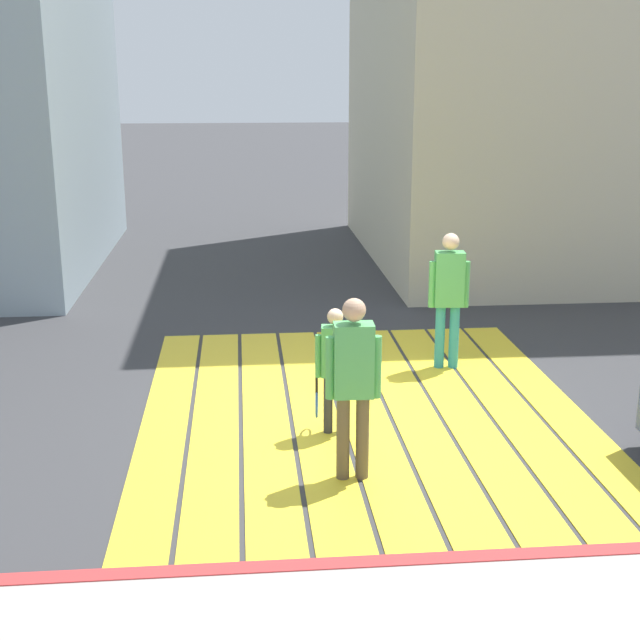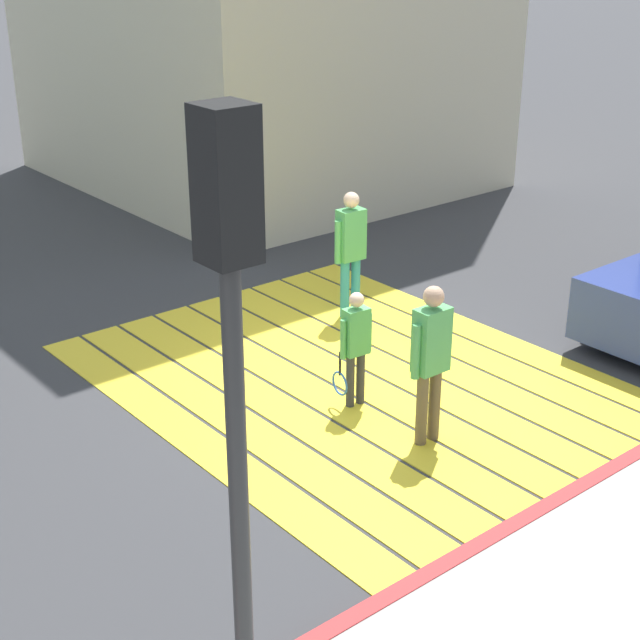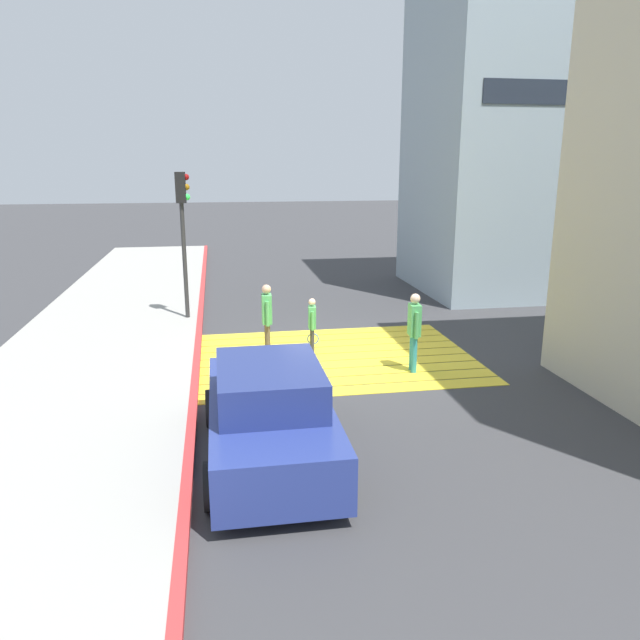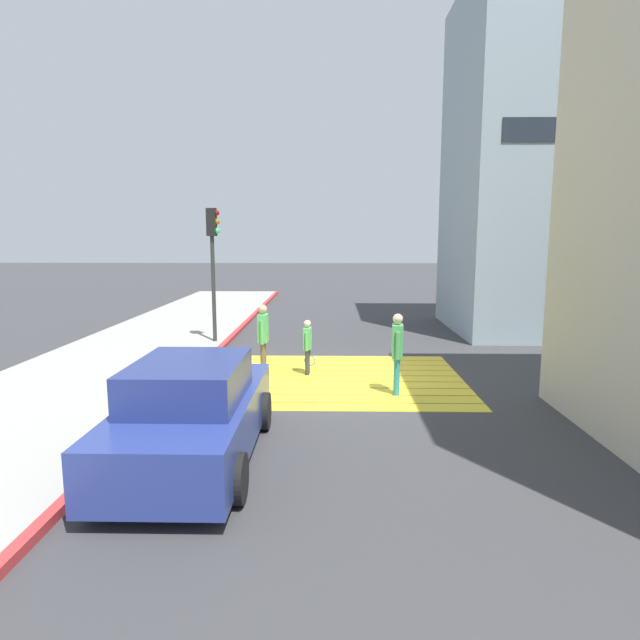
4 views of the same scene
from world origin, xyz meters
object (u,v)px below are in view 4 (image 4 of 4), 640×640
traffic_light_corner (213,248)px  pedestrian_child_with_racket (308,344)px  car_parked_near_curb (193,414)px  pedestrian_adult_trailing (397,348)px  pedestrian_adult_lead (263,334)px

traffic_light_corner → pedestrian_child_with_racket: (3.07, -3.68, -2.27)m
pedestrian_child_with_racket → traffic_light_corner: bearing=129.9°
car_parked_near_curb → pedestrian_child_with_racket: (1.49, 5.20, 0.04)m
pedestrian_adult_trailing → pedestrian_child_with_racket: bearing=140.0°
car_parked_near_curb → traffic_light_corner: traffic_light_corner is taller
car_parked_near_curb → pedestrian_adult_lead: (0.41, 5.14, 0.28)m
pedestrian_adult_lead → pedestrian_child_with_racket: pedestrian_adult_lead is taller
car_parked_near_curb → pedestrian_adult_lead: bearing=85.5°
pedestrian_adult_lead → traffic_light_corner: bearing=118.0°
traffic_light_corner → pedestrian_adult_trailing: bearing=-46.6°
pedestrian_child_with_racket → pedestrian_adult_lead: bearing=-177.0°
traffic_light_corner → pedestrian_adult_lead: (1.99, -3.73, -2.02)m
car_parked_near_curb → pedestrian_child_with_racket: size_ratio=3.15×
traffic_light_corner → pedestrian_child_with_racket: traffic_light_corner is taller
traffic_light_corner → car_parked_near_curb: bearing=-79.9°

